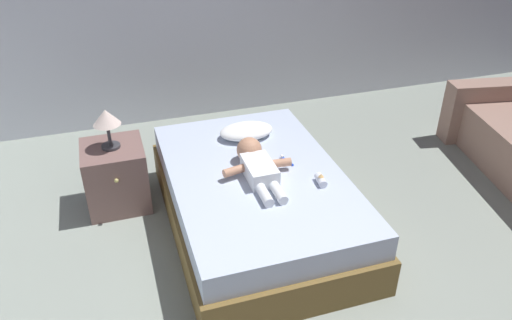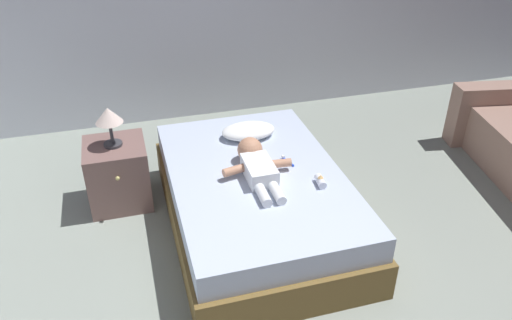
{
  "view_description": "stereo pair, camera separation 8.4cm",
  "coord_description": "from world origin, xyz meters",
  "px_view_note": "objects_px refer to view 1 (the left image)",
  "views": [
    {
      "loc": [
        -1.05,
        -1.63,
        2.25
      ],
      "look_at": [
        -0.19,
        1.07,
        0.54
      ],
      "focal_mm": 35.16,
      "sensor_mm": 36.0,
      "label": 1
    },
    {
      "loc": [
        -0.97,
        -1.65,
        2.25
      ],
      "look_at": [
        -0.19,
        1.07,
        0.54
      ],
      "focal_mm": 35.16,
      "sensor_mm": 36.0,
      "label": 2
    }
  ],
  "objects_px": {
    "bed": "(256,200)",
    "nightstand": "(116,176)",
    "toothbrush": "(287,160)",
    "pillow": "(246,131)",
    "baby": "(257,165)",
    "baby_bottle": "(321,180)",
    "lamp": "(106,120)"
  },
  "relations": [
    {
      "from": "pillow",
      "to": "baby",
      "type": "bearing_deg",
      "value": -99.08
    },
    {
      "from": "lamp",
      "to": "baby_bottle",
      "type": "relative_size",
      "value": 2.45
    },
    {
      "from": "baby",
      "to": "lamp",
      "type": "relative_size",
      "value": 2.22
    },
    {
      "from": "bed",
      "to": "baby_bottle",
      "type": "distance_m",
      "value": 0.51
    },
    {
      "from": "bed",
      "to": "lamp",
      "type": "height_order",
      "value": "lamp"
    },
    {
      "from": "pillow",
      "to": "nightstand",
      "type": "height_order",
      "value": "pillow"
    },
    {
      "from": "bed",
      "to": "pillow",
      "type": "bearing_deg",
      "value": 80.52
    },
    {
      "from": "nightstand",
      "to": "baby_bottle",
      "type": "distance_m",
      "value": 1.52
    },
    {
      "from": "toothbrush",
      "to": "baby",
      "type": "bearing_deg",
      "value": -162.37
    },
    {
      "from": "baby",
      "to": "toothbrush",
      "type": "distance_m",
      "value": 0.26
    },
    {
      "from": "nightstand",
      "to": "baby_bottle",
      "type": "xyz_separation_m",
      "value": [
        1.26,
        -0.81,
        0.22
      ]
    },
    {
      "from": "bed",
      "to": "nightstand",
      "type": "xyz_separation_m",
      "value": [
        -0.9,
        0.56,
        0.03
      ]
    },
    {
      "from": "bed",
      "to": "toothbrush",
      "type": "bearing_deg",
      "value": 16.77
    },
    {
      "from": "baby_bottle",
      "to": "baby",
      "type": "bearing_deg",
      "value": 145.26
    },
    {
      "from": "baby_bottle",
      "to": "lamp",
      "type": "bearing_deg",
      "value": 147.36
    },
    {
      "from": "baby",
      "to": "nightstand",
      "type": "distance_m",
      "value": 1.1
    },
    {
      "from": "lamp",
      "to": "baby_bottle",
      "type": "distance_m",
      "value": 1.52
    },
    {
      "from": "baby",
      "to": "nightstand",
      "type": "xyz_separation_m",
      "value": [
        -0.91,
        0.56,
        -0.26
      ]
    },
    {
      "from": "bed",
      "to": "baby_bottle",
      "type": "relative_size",
      "value": 15.12
    },
    {
      "from": "baby_bottle",
      "to": "pillow",
      "type": "bearing_deg",
      "value": 110.14
    },
    {
      "from": "pillow",
      "to": "baby_bottle",
      "type": "xyz_separation_m",
      "value": [
        0.28,
        -0.75,
        -0.02
      ]
    },
    {
      "from": "toothbrush",
      "to": "lamp",
      "type": "distance_m",
      "value": 1.27
    },
    {
      "from": "bed",
      "to": "nightstand",
      "type": "height_order",
      "value": "nightstand"
    },
    {
      "from": "toothbrush",
      "to": "lamp",
      "type": "height_order",
      "value": "lamp"
    },
    {
      "from": "baby",
      "to": "baby_bottle",
      "type": "height_order",
      "value": "baby"
    },
    {
      "from": "lamp",
      "to": "bed",
      "type": "bearing_deg",
      "value": -31.72
    },
    {
      "from": "bed",
      "to": "lamp",
      "type": "xyz_separation_m",
      "value": [
        -0.9,
        0.56,
        0.49
      ]
    },
    {
      "from": "pillow",
      "to": "toothbrush",
      "type": "distance_m",
      "value": 0.46
    },
    {
      "from": "toothbrush",
      "to": "baby_bottle",
      "type": "bearing_deg",
      "value": -70.86
    },
    {
      "from": "bed",
      "to": "toothbrush",
      "type": "distance_m",
      "value": 0.35
    },
    {
      "from": "bed",
      "to": "nightstand",
      "type": "bearing_deg",
      "value": 148.28
    },
    {
      "from": "toothbrush",
      "to": "baby_bottle",
      "type": "height_order",
      "value": "baby_bottle"
    }
  ]
}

